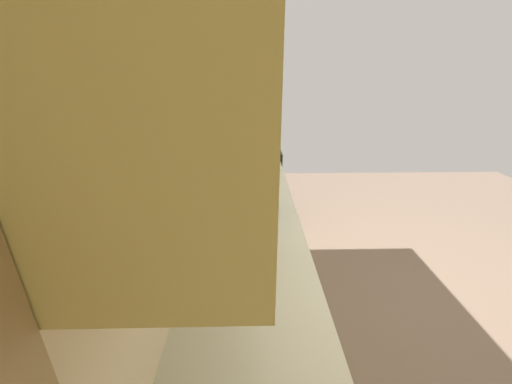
# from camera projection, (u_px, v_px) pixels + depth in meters

# --- Properties ---
(ground_plane) EXTENTS (6.85, 6.85, 0.00)m
(ground_plane) POSITION_uv_depth(u_px,v_px,m) (401.00, 314.00, 2.40)
(ground_plane) COLOR brown
(wall_back) EXTENTS (4.40, 0.12, 2.84)m
(wall_back) POSITION_uv_depth(u_px,v_px,m) (190.00, 138.00, 1.82)
(wall_back) COLOR beige
(wall_back) RESTS_ON ground_plane
(counter_run) EXTENTS (3.51, 0.63, 0.93)m
(counter_run) POSITION_uv_depth(u_px,v_px,m) (251.00, 306.00, 1.84)
(counter_run) COLOR #E0D777
(counter_run) RESTS_ON ground_plane
(upper_cabinets) EXTENTS (2.25, 0.33, 0.73)m
(upper_cabinets) POSITION_uv_depth(u_px,v_px,m) (218.00, 56.00, 1.30)
(upper_cabinets) COLOR #E5D67B
(oven_range) EXTENTS (0.66, 0.67, 1.11)m
(oven_range) POSITION_uv_depth(u_px,v_px,m) (252.00, 182.00, 3.76)
(oven_range) COLOR black
(oven_range) RESTS_ON ground_plane
(microwave) EXTENTS (0.45, 0.36, 0.30)m
(microwave) POSITION_uv_depth(u_px,v_px,m) (247.00, 189.00, 1.95)
(microwave) COLOR white
(microwave) RESTS_ON counter_run
(bowl) EXTENTS (0.20, 0.20, 0.04)m
(bowl) POSITION_uv_depth(u_px,v_px,m) (256.00, 164.00, 2.88)
(bowl) COLOR #D84C47
(bowl) RESTS_ON counter_run
(kettle) EXTENTS (0.17, 0.13, 0.18)m
(kettle) POSITION_uv_depth(u_px,v_px,m) (257.00, 170.00, 2.55)
(kettle) COLOR black
(kettle) RESTS_ON counter_run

